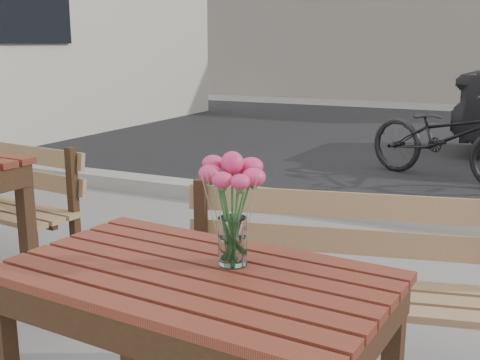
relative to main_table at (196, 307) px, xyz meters
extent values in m
cube|color=black|center=(0.09, 7.01, -0.56)|extent=(30.00, 8.00, 0.00)
cube|color=gray|center=(0.09, 3.01, -0.50)|extent=(30.00, 0.25, 0.12)
cube|color=#562416|center=(0.00, 0.00, 0.10)|extent=(1.14, 0.72, 0.03)
cube|color=black|center=(-0.48, 0.31, -0.24)|extent=(0.06, 0.06, 0.65)
cube|color=#98794E|center=(0.26, 0.63, -0.16)|extent=(1.32, 0.63, 0.03)
cube|color=#98794E|center=(0.21, 0.81, 0.06)|extent=(1.25, 0.32, 0.35)
cube|color=black|center=(-0.28, 0.35, -0.35)|extent=(0.05, 0.05, 0.42)
cube|color=black|center=(-0.35, 0.63, -0.18)|extent=(0.05, 0.05, 0.78)
cylinder|color=white|center=(0.07, 0.09, 0.18)|extent=(0.09, 0.09, 0.14)
cylinder|color=#316F33|center=(0.07, 0.09, 0.25)|extent=(0.05, 0.05, 0.28)
cube|color=black|center=(-1.34, 0.67, -0.19)|extent=(0.07, 0.07, 0.75)
cube|color=#98794E|center=(-1.94, 1.15, 0.05)|extent=(1.26, 0.17, 0.34)
cube|color=black|center=(-1.41, 0.75, -0.36)|extent=(0.05, 0.05, 0.41)
cube|color=black|center=(-1.37, 1.04, -0.18)|extent=(0.05, 0.05, 0.77)
imported|color=black|center=(0.11, 4.62, -0.13)|extent=(1.74, 1.19, 0.87)
camera|label=1|loc=(0.81, -1.39, 0.74)|focal=45.00mm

